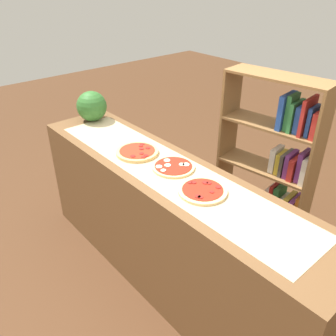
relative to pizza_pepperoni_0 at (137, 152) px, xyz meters
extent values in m
plane|color=#4C2D19|center=(0.32, 0.01, -0.97)|extent=(12.00, 12.00, 0.00)
cube|color=brown|center=(0.32, 0.01, -0.49)|extent=(2.50, 0.56, 0.96)
cube|color=tan|center=(0.32, 0.01, -0.01)|extent=(2.12, 0.43, 0.00)
cylinder|color=#DBB26B|center=(0.00, 0.00, 0.00)|extent=(0.30, 0.30, 0.02)
cylinder|color=red|center=(0.00, 0.00, 0.01)|extent=(0.25, 0.25, 0.00)
cylinder|color=maroon|center=(0.10, 0.00, 0.01)|extent=(0.03, 0.03, 0.00)
cylinder|color=maroon|center=(0.00, 0.04, 0.01)|extent=(0.03, 0.03, 0.00)
cylinder|color=maroon|center=(0.02, 0.08, 0.01)|extent=(0.03, 0.03, 0.00)
cylinder|color=maroon|center=(0.11, -0.03, 0.01)|extent=(0.03, 0.03, 0.00)
cylinder|color=maroon|center=(-0.05, 0.09, 0.01)|extent=(0.03, 0.03, 0.00)
cylinder|color=maroon|center=(-0.04, 0.06, 0.01)|extent=(0.03, 0.03, 0.00)
cylinder|color=maroon|center=(0.06, -0.01, 0.01)|extent=(0.03, 0.03, 0.00)
cylinder|color=maroon|center=(0.05, -0.08, 0.01)|extent=(0.03, 0.03, 0.00)
cylinder|color=#E5C17F|center=(0.32, 0.06, 0.00)|extent=(0.28, 0.28, 0.02)
cylinder|color=#AD2314|center=(0.32, 0.06, 0.00)|extent=(0.25, 0.25, 0.00)
cylinder|color=#EFE5CC|center=(0.28, -0.03, 0.01)|extent=(0.04, 0.04, 0.00)
cylinder|color=#EFE5CC|center=(0.30, 0.03, 0.01)|extent=(0.04, 0.04, 0.00)
cylinder|color=#EFE5CC|center=(0.35, 0.11, 0.01)|extent=(0.04, 0.04, 0.00)
cylinder|color=#EFE5CC|center=(0.25, 0.07, 0.01)|extent=(0.04, 0.04, 0.00)
cylinder|color=#EFE5CC|center=(0.37, 0.13, 0.01)|extent=(0.05, 0.05, 0.00)
cylinder|color=#EFE5CC|center=(0.33, -0.04, 0.01)|extent=(0.04, 0.04, 0.00)
cylinder|color=#E5C17F|center=(0.65, 0.00, 0.00)|extent=(0.29, 0.29, 0.02)
cylinder|color=#AD2314|center=(0.65, 0.00, 0.01)|extent=(0.24, 0.24, 0.00)
cylinder|color=maroon|center=(0.71, 0.02, 0.01)|extent=(0.03, 0.03, 0.00)
cylinder|color=maroon|center=(0.69, -0.08, 0.01)|extent=(0.03, 0.03, 0.00)
cylinder|color=maroon|center=(0.70, 0.08, 0.01)|extent=(0.03, 0.03, 0.00)
cylinder|color=maroon|center=(0.61, 0.06, 0.01)|extent=(0.04, 0.04, 0.00)
cylinder|color=maroon|center=(0.55, -0.01, 0.01)|extent=(0.03, 0.03, 0.00)
cylinder|color=maroon|center=(0.63, 0.08, 0.01)|extent=(0.03, 0.03, 0.00)
cylinder|color=maroon|center=(0.56, 0.01, 0.01)|extent=(0.03, 0.03, 0.00)
cylinder|color=maroon|center=(0.70, -0.07, 0.01)|extent=(0.03, 0.03, 0.00)
sphere|color=#2D6628|center=(-0.76, 0.08, 0.11)|extent=(0.26, 0.26, 0.26)
cube|color=brown|center=(0.87, 0.92, -0.24)|extent=(0.05, 0.26, 1.47)
cube|color=brown|center=(0.14, 0.83, -0.24)|extent=(0.05, 0.26, 1.47)
cube|color=brown|center=(0.50, 0.87, -0.96)|extent=(0.74, 0.34, 0.02)
cube|color=silver|center=(0.83, 0.91, -0.83)|extent=(0.06, 0.21, 0.24)
cube|color=silver|center=(0.79, 0.91, -0.83)|extent=(0.06, 0.21, 0.24)
cube|color=gold|center=(0.75, 0.90, -0.85)|extent=(0.06, 0.20, 0.19)
cube|color=#753384|center=(0.70, 0.90, -0.84)|extent=(0.06, 0.17, 0.21)
cube|color=#47423D|center=(0.65, 0.89, -0.83)|extent=(0.06, 0.19, 0.24)
cube|color=#234799|center=(0.60, 0.88, -0.84)|extent=(0.05, 0.16, 0.23)
cube|color=brown|center=(0.50, 0.87, -0.60)|extent=(0.74, 0.34, 0.02)
cube|color=orange|center=(0.83, 0.91, -0.47)|extent=(0.05, 0.18, 0.24)
cube|color=#753384|center=(0.79, 0.91, -0.49)|extent=(0.06, 0.21, 0.19)
cube|color=gold|center=(0.75, 0.90, -0.49)|extent=(0.06, 0.19, 0.19)
cube|color=silver|center=(0.70, 0.90, -0.51)|extent=(0.05, 0.16, 0.17)
cube|color=#2D753D|center=(0.66, 0.89, -0.47)|extent=(0.06, 0.17, 0.25)
cube|color=#B22823|center=(0.61, 0.89, -0.47)|extent=(0.05, 0.14, 0.24)
cube|color=silver|center=(0.57, 0.88, -0.50)|extent=(0.07, 0.21, 0.18)
cube|color=brown|center=(0.50, 0.87, -0.24)|extent=(0.74, 0.34, 0.02)
cube|color=silver|center=(0.83, 0.91, -0.12)|extent=(0.06, 0.20, 0.20)
cube|color=#753384|center=(0.79, 0.91, -0.11)|extent=(0.05, 0.16, 0.23)
cube|color=#B22823|center=(0.74, 0.90, -0.14)|extent=(0.06, 0.20, 0.17)
cube|color=#753384|center=(0.70, 0.90, -0.13)|extent=(0.05, 0.17, 0.19)
cube|color=#47423D|center=(0.66, 0.89, -0.14)|extent=(0.05, 0.18, 0.18)
cube|color=gold|center=(0.62, 0.89, -0.14)|extent=(0.05, 0.15, 0.17)
cube|color=silver|center=(0.58, 0.88, -0.13)|extent=(0.06, 0.15, 0.19)
cube|color=brown|center=(0.50, 0.87, 0.13)|extent=(0.74, 0.34, 0.02)
cube|color=#B22823|center=(0.83, 0.91, 0.23)|extent=(0.06, 0.20, 0.19)
cube|color=#234799|center=(0.79, 0.91, 0.24)|extent=(0.05, 0.16, 0.21)
cube|color=#B22823|center=(0.75, 0.90, 0.26)|extent=(0.05, 0.22, 0.26)
cube|color=#234799|center=(0.71, 0.90, 0.23)|extent=(0.06, 0.16, 0.19)
cube|color=#2D753D|center=(0.67, 0.89, 0.24)|extent=(0.05, 0.19, 0.21)
cube|color=#2D753D|center=(0.63, 0.89, 0.26)|extent=(0.05, 0.15, 0.26)
cube|color=#234799|center=(0.59, 0.88, 0.26)|extent=(0.06, 0.21, 0.25)
cube|color=brown|center=(0.50, 0.87, 0.49)|extent=(0.74, 0.34, 0.02)
camera|label=1|loc=(1.83, -1.29, 1.15)|focal=37.55mm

